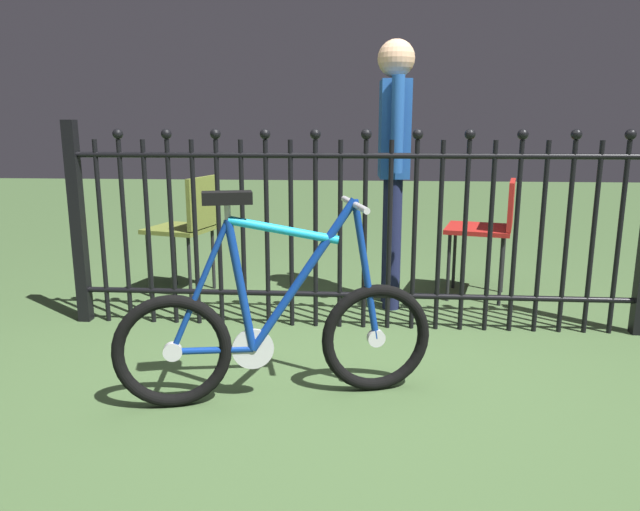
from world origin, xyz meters
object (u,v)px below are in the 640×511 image
(chair_olive, at_px, (189,222))
(person_visitor, at_px, (394,151))
(chair_red, at_px, (490,224))
(bicycle, at_px, (277,331))

(chair_olive, height_order, person_visitor, person_visitor)
(chair_red, distance_m, person_visitor, 0.86)
(bicycle, height_order, person_visitor, person_visitor)
(chair_red, bearing_deg, chair_olive, -178.58)
(bicycle, height_order, chair_red, bicycle)
(bicycle, relative_size, chair_red, 1.65)
(bicycle, distance_m, chair_olive, 1.81)
(person_visitor, bearing_deg, bicycle, -111.16)
(chair_olive, bearing_deg, chair_red, 1.42)
(chair_olive, bearing_deg, bicycle, -62.14)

